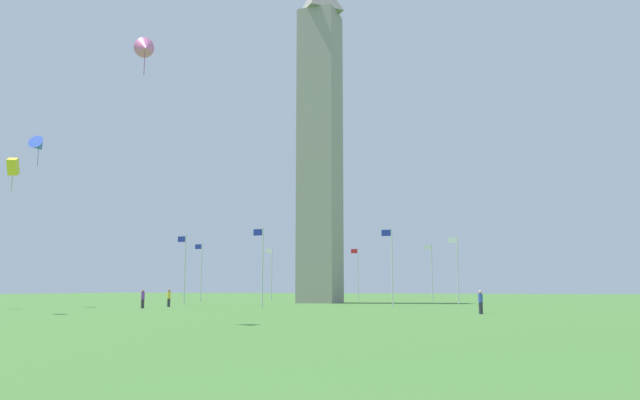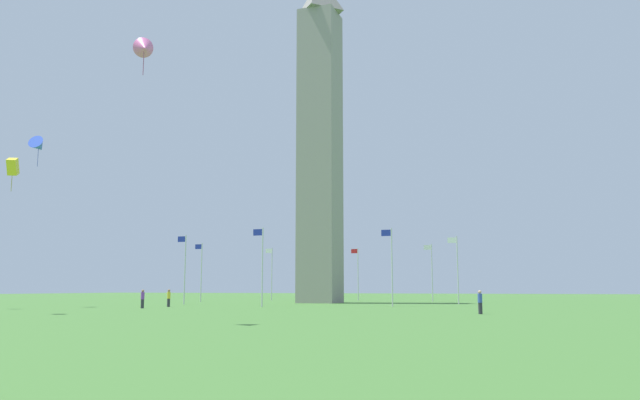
# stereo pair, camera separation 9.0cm
# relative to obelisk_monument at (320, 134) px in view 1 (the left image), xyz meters

# --- Properties ---
(ground_plane) EXTENTS (260.00, 260.00, 0.00)m
(ground_plane) POSITION_rel_obelisk_monument_xyz_m (0.00, 0.00, -21.52)
(ground_plane) COLOR #3D6B2D
(obelisk_monument) EXTENTS (4.73, 4.73, 43.04)m
(obelisk_monument) POSITION_rel_obelisk_monument_xyz_m (0.00, 0.00, 0.00)
(obelisk_monument) COLOR gray
(obelisk_monument) RESTS_ON ground
(flagpole_n) EXTENTS (1.12, 0.14, 7.82)m
(flagpole_n) POSITION_rel_obelisk_monument_xyz_m (16.99, 0.00, -17.22)
(flagpole_n) COLOR silver
(flagpole_n) RESTS_ON ground
(flagpole_ne) EXTENTS (1.12, 0.14, 7.82)m
(flagpole_ne) POSITION_rel_obelisk_monument_xyz_m (12.03, 11.97, -17.22)
(flagpole_ne) COLOR silver
(flagpole_ne) RESTS_ON ground
(flagpole_e) EXTENTS (1.12, 0.14, 7.82)m
(flagpole_e) POSITION_rel_obelisk_monument_xyz_m (0.06, 16.93, -17.22)
(flagpole_e) COLOR silver
(flagpole_e) RESTS_ON ground
(flagpole_se) EXTENTS (1.12, 0.14, 7.82)m
(flagpole_se) POSITION_rel_obelisk_monument_xyz_m (-11.91, 11.97, -17.22)
(flagpole_se) COLOR silver
(flagpole_se) RESTS_ON ground
(flagpole_s) EXTENTS (1.12, 0.14, 7.82)m
(flagpole_s) POSITION_rel_obelisk_monument_xyz_m (-16.87, 0.00, -17.22)
(flagpole_s) COLOR silver
(flagpole_s) RESTS_ON ground
(flagpole_sw) EXTENTS (1.12, 0.14, 7.82)m
(flagpole_sw) POSITION_rel_obelisk_monument_xyz_m (-11.91, -11.97, -17.22)
(flagpole_sw) COLOR silver
(flagpole_sw) RESTS_ON ground
(flagpole_w) EXTENTS (1.12, 0.14, 7.82)m
(flagpole_w) POSITION_rel_obelisk_monument_xyz_m (0.06, -16.93, -17.22)
(flagpole_w) COLOR silver
(flagpole_w) RESTS_ON ground
(flagpole_nw) EXTENTS (1.12, 0.14, 7.82)m
(flagpole_nw) POSITION_rel_obelisk_monument_xyz_m (12.03, -11.97, -17.22)
(flagpole_nw) COLOR silver
(flagpole_nw) RESTS_ON ground
(person_blue_shirt) EXTENTS (0.32, 0.32, 1.68)m
(person_blue_shirt) POSITION_rel_obelisk_monument_xyz_m (-21.83, 26.91, -20.68)
(person_blue_shirt) COLOR #2D2D38
(person_blue_shirt) RESTS_ON ground
(person_yellow_shirt) EXTENTS (0.32, 0.32, 1.72)m
(person_yellow_shirt) POSITION_rel_obelisk_monument_xyz_m (8.60, 20.11, -20.66)
(person_yellow_shirt) COLOR #2D2D38
(person_yellow_shirt) RESTS_ON ground
(person_purple_shirt) EXTENTS (0.32, 0.32, 1.70)m
(person_purple_shirt) POSITION_rel_obelisk_monument_xyz_m (8.38, 24.65, -20.67)
(person_purple_shirt) COLOR #2D2D38
(person_purple_shirt) RESTS_ON ground
(kite_blue_delta) EXTENTS (1.98, 2.24, 3.15)m
(kite_blue_delta) POSITION_rel_obelisk_monument_xyz_m (21.97, 24.39, -5.21)
(kite_blue_delta) COLOR blue
(kite_pink_delta) EXTENTS (1.73, 1.74, 2.26)m
(kite_pink_delta) POSITION_rel_obelisk_monument_xyz_m (-6.01, 45.45, -6.55)
(kite_pink_delta) COLOR pink
(kite_yellow_box) EXTENTS (1.13, 1.31, 2.56)m
(kite_yellow_box) POSITION_rel_obelisk_monument_xyz_m (10.68, 38.06, -10.72)
(kite_yellow_box) COLOR yellow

